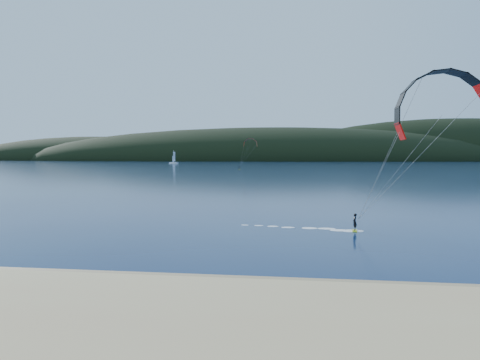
% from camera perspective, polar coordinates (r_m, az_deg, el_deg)
% --- Properties ---
extents(ground, '(1800.00, 1800.00, 0.00)m').
position_cam_1_polar(ground, '(20.04, -15.80, -15.88)').
color(ground, '#08163A').
rests_on(ground, ground).
extents(wet_sand, '(220.00, 2.50, 0.10)m').
position_cam_1_polar(wet_sand, '(24.03, -11.42, -12.50)').
color(wet_sand, '#927955').
rests_on(wet_sand, ground).
extents(headland, '(1200.00, 310.00, 140.00)m').
position_cam_1_polar(headland, '(762.71, 7.18, 2.49)').
color(headland, black).
rests_on(headland, ground).
extents(kitesurfer_near, '(19.97, 7.53, 12.81)m').
position_cam_1_polar(kitesurfer_near, '(36.11, 23.77, 6.92)').
color(kitesurfer_near, '#C9DF1A').
rests_on(kitesurfer_near, ground).
extents(kitesurfer_far, '(10.38, 5.49, 14.01)m').
position_cam_1_polar(kitesurfer_far, '(222.04, 1.33, 4.46)').
color(kitesurfer_far, '#C9DF1A').
rests_on(kitesurfer_far, ground).
extents(sailboat, '(9.51, 6.30, 13.28)m').
position_cam_1_polar(sailboat, '(428.50, -8.56, 2.24)').
color(sailboat, white).
rests_on(sailboat, ground).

